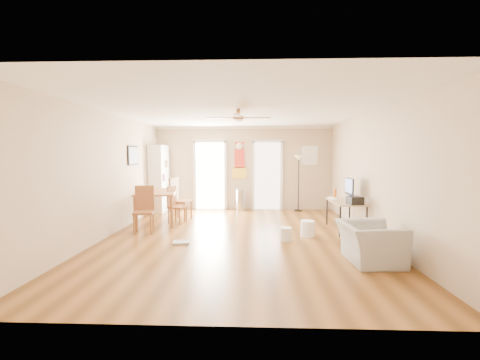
{
  "coord_description": "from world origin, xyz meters",
  "views": [
    {
      "loc": [
        0.27,
        -6.57,
        1.71
      ],
      "look_at": [
        0.0,
        0.6,
        1.15
      ],
      "focal_mm": 23.97,
      "sensor_mm": 36.0,
      "label": 1
    }
  ],
  "objects_px": {
    "dining_chair_right_b": "(178,205)",
    "printer": "(355,200)",
    "dining_table": "(157,206)",
    "dining_chair_near": "(144,210)",
    "wastebasket_b": "(308,229)",
    "armchair": "(370,243)",
    "dining_chair_right_a": "(181,199)",
    "computer_desk": "(345,216)",
    "torchiere_lamp": "(299,183)",
    "bookshelf": "(159,179)",
    "wastebasket_a": "(286,234)",
    "trash_can": "(241,200)"
  },
  "relations": [
    {
      "from": "dining_chair_right_b",
      "to": "printer",
      "type": "xyz_separation_m",
      "value": [
        4.05,
        -1.1,
        0.3
      ]
    },
    {
      "from": "dining_table",
      "to": "dining_chair_near",
      "type": "bearing_deg",
      "value": -88.2
    },
    {
      "from": "wastebasket_b",
      "to": "armchair",
      "type": "height_order",
      "value": "armchair"
    },
    {
      "from": "dining_table",
      "to": "dining_chair_right_a",
      "type": "height_order",
      "value": "dining_chair_right_a"
    },
    {
      "from": "dining_table",
      "to": "computer_desk",
      "type": "xyz_separation_m",
      "value": [
        4.54,
        -0.76,
        -0.06
      ]
    },
    {
      "from": "dining_chair_right_a",
      "to": "torchiere_lamp",
      "type": "height_order",
      "value": "torchiere_lamp"
    },
    {
      "from": "bookshelf",
      "to": "wastebasket_a",
      "type": "bearing_deg",
      "value": -25.09
    },
    {
      "from": "printer",
      "to": "wastebasket_b",
      "type": "xyz_separation_m",
      "value": [
        -1.01,
        -0.13,
        -0.59
      ]
    },
    {
      "from": "wastebasket_a",
      "to": "armchair",
      "type": "bearing_deg",
      "value": -46.27
    },
    {
      "from": "dining_chair_right_a",
      "to": "dining_chair_near",
      "type": "bearing_deg",
      "value": 174.37
    },
    {
      "from": "dining_table",
      "to": "torchiere_lamp",
      "type": "relative_size",
      "value": 0.93
    },
    {
      "from": "torchiere_lamp",
      "to": "wastebasket_b",
      "type": "distance_m",
      "value": 3.2
    },
    {
      "from": "dining_chair_right_b",
      "to": "torchiere_lamp",
      "type": "height_order",
      "value": "torchiere_lamp"
    },
    {
      "from": "dining_chair_right_b",
      "to": "dining_chair_near",
      "type": "relative_size",
      "value": 0.9
    },
    {
      "from": "bookshelf",
      "to": "dining_chair_near",
      "type": "height_order",
      "value": "bookshelf"
    },
    {
      "from": "wastebasket_b",
      "to": "torchiere_lamp",
      "type": "bearing_deg",
      "value": 85.41
    },
    {
      "from": "armchair",
      "to": "torchiere_lamp",
      "type": "bearing_deg",
      "value": 2.85
    },
    {
      "from": "dining_chair_right_b",
      "to": "dining_chair_near",
      "type": "bearing_deg",
      "value": 172.95
    },
    {
      "from": "dining_chair_near",
      "to": "wastebasket_a",
      "type": "distance_m",
      "value": 3.14
    },
    {
      "from": "dining_chair_right_a",
      "to": "wastebasket_a",
      "type": "relative_size",
      "value": 4.16
    },
    {
      "from": "dining_chair_near",
      "to": "wastebasket_b",
      "type": "relative_size",
      "value": 3.06
    },
    {
      "from": "torchiere_lamp",
      "to": "dining_chair_right_b",
      "type": "bearing_deg",
      "value": -150.11
    },
    {
      "from": "dining_chair_right_b",
      "to": "wastebasket_b",
      "type": "height_order",
      "value": "dining_chair_right_b"
    },
    {
      "from": "dining_chair_near",
      "to": "dining_table",
      "type": "bearing_deg",
      "value": 81.95
    },
    {
      "from": "printer",
      "to": "wastebasket_b",
      "type": "bearing_deg",
      "value": -179.69
    },
    {
      "from": "dining_chair_right_b",
      "to": "wastebasket_a",
      "type": "relative_size",
      "value": 3.45
    },
    {
      "from": "computer_desk",
      "to": "wastebasket_b",
      "type": "bearing_deg",
      "value": -148.72
    },
    {
      "from": "printer",
      "to": "trash_can",
      "type": "bearing_deg",
      "value": 123.26
    },
    {
      "from": "trash_can",
      "to": "printer",
      "type": "xyz_separation_m",
      "value": [
        2.53,
        -3.0,
        0.43
      ]
    },
    {
      "from": "trash_can",
      "to": "torchiere_lamp",
      "type": "xyz_separation_m",
      "value": [
        1.77,
        -0.01,
        0.53
      ]
    },
    {
      "from": "trash_can",
      "to": "dining_chair_right_b",
      "type": "bearing_deg",
      "value": -128.61
    },
    {
      "from": "dining_chair_right_a",
      "to": "wastebasket_b",
      "type": "height_order",
      "value": "dining_chair_right_a"
    },
    {
      "from": "wastebasket_b",
      "to": "armchair",
      "type": "bearing_deg",
      "value": -66.31
    },
    {
      "from": "dining_chair_near",
      "to": "computer_desk",
      "type": "height_order",
      "value": "dining_chair_near"
    },
    {
      "from": "trash_can",
      "to": "printer",
      "type": "bearing_deg",
      "value": -49.86
    },
    {
      "from": "armchair",
      "to": "dining_chair_right_a",
      "type": "bearing_deg",
      "value": 46.53
    },
    {
      "from": "dining_table",
      "to": "printer",
      "type": "distance_m",
      "value": 4.77
    },
    {
      "from": "torchiere_lamp",
      "to": "wastebasket_b",
      "type": "height_order",
      "value": "torchiere_lamp"
    },
    {
      "from": "bookshelf",
      "to": "wastebasket_b",
      "type": "bearing_deg",
      "value": -18.07
    },
    {
      "from": "dining_chair_right_b",
      "to": "computer_desk",
      "type": "height_order",
      "value": "dining_chair_right_b"
    },
    {
      "from": "dining_chair_right_a",
      "to": "wastebasket_a",
      "type": "distance_m",
      "value": 3.26
    },
    {
      "from": "dining_chair_right_a",
      "to": "computer_desk",
      "type": "bearing_deg",
      "value": -90.63
    },
    {
      "from": "trash_can",
      "to": "printer",
      "type": "distance_m",
      "value": 3.95
    },
    {
      "from": "computer_desk",
      "to": "printer",
      "type": "xyz_separation_m",
      "value": [
        0.06,
        -0.45,
        0.42
      ]
    },
    {
      "from": "dining_table",
      "to": "trash_can",
      "type": "relative_size",
      "value": 2.47
    },
    {
      "from": "dining_chair_near",
      "to": "dining_chair_right_b",
      "type": "bearing_deg",
      "value": 53.61
    },
    {
      "from": "computer_desk",
      "to": "dining_table",
      "type": "bearing_deg",
      "value": 170.44
    },
    {
      "from": "dining_chair_right_a",
      "to": "wastebasket_b",
      "type": "xyz_separation_m",
      "value": [
        3.04,
        -1.63,
        -0.39
      ]
    },
    {
      "from": "dining_chair_near",
      "to": "armchair",
      "type": "height_order",
      "value": "dining_chair_near"
    },
    {
      "from": "computer_desk",
      "to": "trash_can",
      "type": "bearing_deg",
      "value": 134.01
    }
  ]
}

